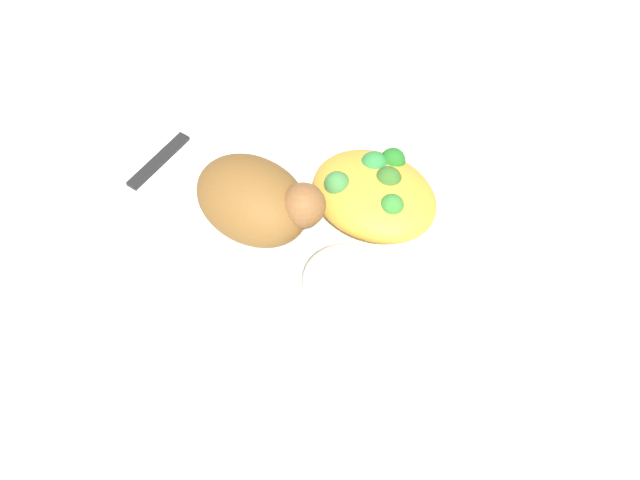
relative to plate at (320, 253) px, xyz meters
The scene contains 7 objects.
ground_plane 0.01m from the plate, ahead, with size 2.00×2.00×0.00m, color silver.
plate is the anchor object (origin of this frame).
roasted_chicken 0.07m from the plate, 168.16° to the right, with size 0.12×0.08×0.07m.
rice_pile 0.07m from the plate, 25.89° to the right, with size 0.09×0.08×0.04m, color white.
mac_cheese_with_broccoli 0.07m from the plate, 77.98° to the left, with size 0.12×0.09×0.04m.
fork 0.17m from the plate, behind, with size 0.02×0.14×0.01m.
knife 0.20m from the plate, 169.06° to the left, with size 0.02×0.19×0.01m.
Camera 1 is at (0.20, -0.28, 0.54)m, focal length 40.01 mm.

